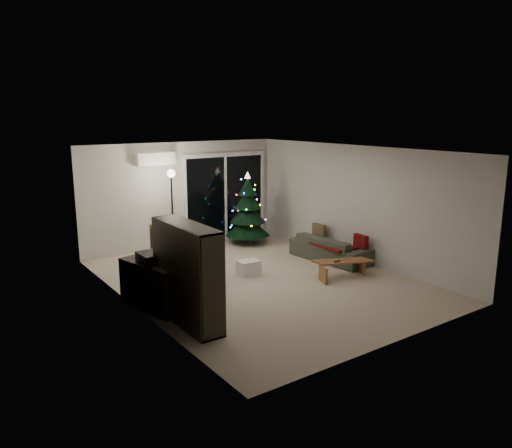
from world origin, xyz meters
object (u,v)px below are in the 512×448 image
(armchair, at_px, (178,246))
(christmas_tree, at_px, (248,208))
(media_cabinet, at_px, (153,285))
(bookshelf, at_px, (176,277))
(sofa, at_px, (330,248))
(coffee_table, at_px, (343,269))

(armchair, distance_m, christmas_tree, 2.47)
(media_cabinet, bearing_deg, bookshelf, -102.92)
(bookshelf, distance_m, christmas_tree, 5.05)
(sofa, height_order, christmas_tree, christmas_tree)
(media_cabinet, distance_m, sofa, 4.32)
(coffee_table, height_order, christmas_tree, christmas_tree)
(bookshelf, xyz_separation_m, coffee_table, (3.68, 0.21, -0.61))
(armchair, bearing_deg, bookshelf, 73.21)
(armchair, relative_size, coffee_table, 0.91)
(christmas_tree, bearing_deg, bookshelf, -136.35)
(sofa, xyz_separation_m, christmas_tree, (-0.65, 2.27, 0.61))
(armchair, height_order, sofa, armchair)
(sofa, distance_m, christmas_tree, 2.44)
(sofa, relative_size, christmas_tree, 1.04)
(bookshelf, bearing_deg, armchair, 84.11)
(sofa, bearing_deg, media_cabinet, 89.45)
(media_cabinet, height_order, sofa, media_cabinet)
(bookshelf, bearing_deg, sofa, 36.79)
(coffee_table, bearing_deg, armchair, 155.38)
(armchair, bearing_deg, sofa, 163.69)
(armchair, bearing_deg, coffee_table, 143.39)
(armchair, xyz_separation_m, christmas_tree, (2.29, 0.81, 0.43))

